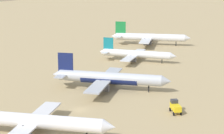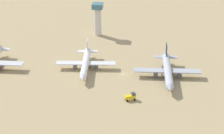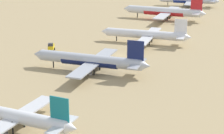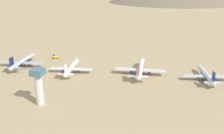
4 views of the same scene
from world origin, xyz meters
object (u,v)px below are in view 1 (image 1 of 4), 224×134
parked_jet_3 (108,78)px  parked_jet_4 (136,54)px  service_truck (175,107)px  parked_jet_2 (34,121)px  parked_jet_5 (149,37)px

parked_jet_3 → parked_jet_4: 50.73m
parked_jet_3 → service_truck: parked_jet_3 is taller
parked_jet_2 → parked_jet_3: bearing=82.6°
service_truck → parked_jet_4: bearing=112.5°
parked_jet_3 → parked_jet_5: size_ratio=0.92×
parked_jet_3 → parked_jet_4: size_ratio=1.15×
parked_jet_2 → parked_jet_3: 47.22m
parked_jet_4 → service_truck: size_ratio=7.02×
parked_jet_2 → parked_jet_5: parked_jet_5 is taller
parked_jet_2 → parked_jet_4: size_ratio=1.06×
service_truck → parked_jet_3: bearing=146.1°
parked_jet_3 → service_truck: 33.17m
parked_jet_4 → parked_jet_5: 49.90m
parked_jet_2 → parked_jet_4: (4.88, 97.55, -0.24)m
parked_jet_2 → service_truck: parked_jet_2 is taller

